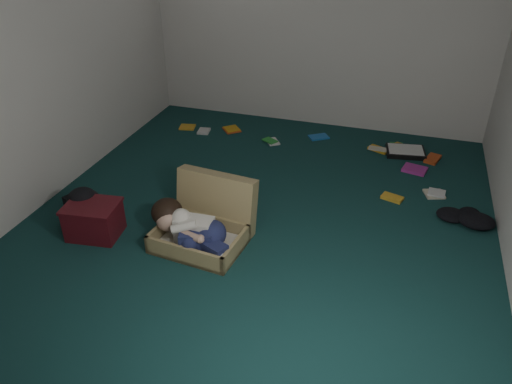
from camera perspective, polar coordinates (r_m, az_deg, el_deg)
The scene contains 11 objects.
floor at distance 4.47m, azimuth 0.58°, elevation -2.91°, with size 4.50×4.50×0.00m, color #143938.
wall_back at distance 6.02m, azimuth 7.31°, elevation 19.34°, with size 4.50×4.50×0.00m, color silver.
wall_front at distance 2.06m, azimuth -17.95°, elevation -6.03°, with size 4.50×4.50×0.00m, color silver.
wall_left at distance 4.84m, azimuth -23.38°, elevation 14.32°, with size 4.50×4.50×0.00m, color silver.
suitcase at distance 4.15m, azimuth -5.68°, elevation -3.46°, with size 0.77×0.75×0.52m.
person at distance 4.02m, azimuth -7.51°, elevation -4.09°, with size 0.75×0.42×0.32m.
maroon_bin at distance 4.38m, azimuth -18.05°, elevation -3.03°, with size 0.47×0.39×0.30m.
backpack at distance 4.59m, azimuth -18.77°, elevation -1.83°, with size 0.43×0.34×0.26m, color black, non-canonical shape.
clothing_pile at distance 4.72m, azimuth 22.48°, elevation -2.47°, with size 0.45×0.37×0.14m, color black, non-canonical shape.
paper_tray at distance 5.79m, azimuth 16.71°, elevation 4.46°, with size 0.46×0.37×0.06m.
book_scatter at distance 5.66m, azimuth 8.09°, elevation 4.64°, with size 3.11×1.38×0.02m.
Camera 1 is at (1.07, -3.55, 2.49)m, focal length 35.00 mm.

